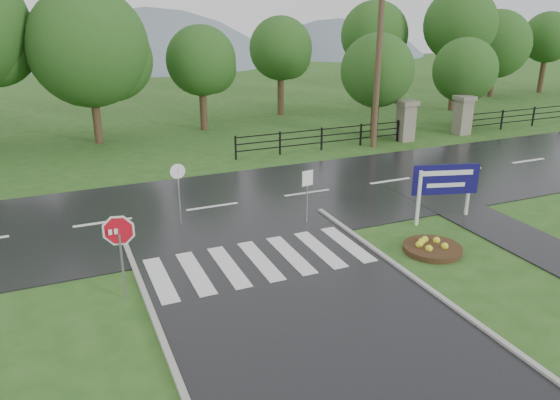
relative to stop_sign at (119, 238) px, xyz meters
name	(u,v)px	position (x,y,z in m)	size (l,w,h in m)	color
ground	(342,356)	(4.03, -4.43, -1.75)	(120.00, 120.00, 0.00)	#2A541C
main_road	(212,208)	(4.03, 5.57, -1.75)	(90.00, 8.00, 0.04)	black
walkway	(502,230)	(12.53, -0.43, -1.75)	(2.20, 11.00, 0.04)	#242426
crosswalk	(260,260)	(4.03, 0.57, -1.69)	(6.50, 2.80, 0.02)	silver
pillar_west	(406,120)	(17.03, 11.57, -0.57)	(1.00, 1.00, 2.24)	gray
pillar_east	(463,114)	(21.03, 11.57, -0.57)	(1.00, 1.00, 2.24)	gray
fence_west	(322,136)	(11.78, 11.57, -1.03)	(9.58, 0.08, 1.20)	black
hills	(126,179)	(7.52, 60.57, -17.29)	(102.00, 48.00, 48.00)	slate
treeline	(162,130)	(5.03, 19.57, -1.75)	(83.20, 5.20, 10.00)	#1E4A17
stop_sign	(119,238)	(0.00, 0.00, 0.00)	(1.08, 0.29, 2.50)	#939399
estate_billboard	(446,182)	(11.20, 1.12, -0.32)	(2.30, 0.72, 2.08)	silver
flower_bed	(433,247)	(9.25, -0.85, -1.61)	(1.82, 1.82, 0.36)	#332111
reg_sign_small	(307,186)	(6.62, 2.72, -0.34)	(0.43, 0.09, 1.96)	#939399
reg_sign_round	(179,187)	(2.52, 4.31, -0.33)	(0.52, 0.08, 2.25)	#939399
utility_pole_east	(378,57)	(14.65, 11.07, 2.94)	(1.64, 0.31, 9.22)	#473523
entrance_tree_left	(377,71)	(15.94, 13.07, 1.99)	(4.08, 4.08, 5.80)	#3D2B1C
entrance_tree_right	(465,71)	(22.13, 13.07, 1.71)	(3.84, 3.84, 5.40)	#3D2B1C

